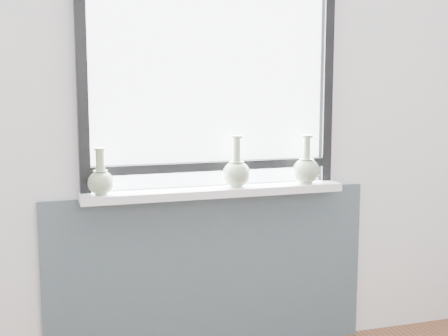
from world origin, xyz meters
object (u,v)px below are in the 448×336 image
object	(u,v)px
vase_a	(101,180)
vase_c	(306,169)
windowsill	(214,191)
vase_b	(236,171)

from	to	relation	value
vase_a	vase_c	world-z (taller)	vase_c
windowsill	vase_a	xyz separation A→B (m)	(-0.56, -0.03, 0.09)
windowsill	vase_c	size ratio (longest dim) A/B	5.26
vase_a	vase_b	distance (m)	0.67
windowsill	vase_b	world-z (taller)	vase_b
windowsill	vase_a	size ratio (longest dim) A/B	5.99
vase_b	windowsill	bearing A→B (deg)	170.99
vase_a	vase_b	size ratio (longest dim) A/B	0.86
windowsill	vase_c	bearing A→B (deg)	-2.83
vase_b	vase_c	bearing A→B (deg)	-1.01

